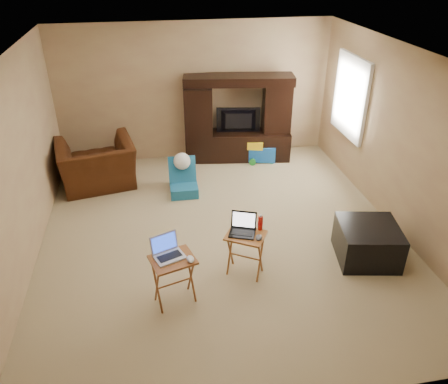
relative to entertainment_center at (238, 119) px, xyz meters
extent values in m
plane|color=tan|center=(-0.74, -2.45, -0.80)|extent=(5.50, 5.50, 0.00)
plane|color=silver|center=(-0.74, -2.45, 1.70)|extent=(5.50, 5.50, 0.00)
plane|color=tan|center=(-0.74, 0.30, 0.45)|extent=(5.00, 0.00, 5.00)
plane|color=tan|center=(-0.74, -5.20, 0.45)|extent=(5.00, 0.00, 5.00)
plane|color=tan|center=(-3.24, -2.45, 0.45)|extent=(0.00, 5.50, 5.50)
plane|color=tan|center=(1.76, -2.45, 0.45)|extent=(0.00, 5.50, 5.50)
plane|color=white|center=(1.74, -0.90, 0.60)|extent=(0.00, 1.20, 1.20)
cube|color=white|center=(1.72, -0.90, 0.60)|extent=(0.06, 1.14, 1.34)
cube|color=black|center=(0.00, 0.00, 0.00)|extent=(2.01, 0.77, 1.60)
imported|color=black|center=(0.00, -0.04, -0.03)|extent=(0.82, 0.23, 0.47)
imported|color=#49250F|center=(-2.55, -0.65, -0.41)|extent=(1.39, 1.27, 0.79)
cube|color=black|center=(1.03, -3.32, -0.56)|extent=(0.87, 0.87, 0.48)
cube|color=#915823|center=(-1.51, -3.68, -0.50)|extent=(0.56, 0.50, 0.61)
cube|color=#A25E27|center=(-0.60, -3.34, -0.51)|extent=(0.57, 0.54, 0.59)
cube|color=#BABABF|center=(-1.54, -3.65, -0.07)|extent=(0.40, 0.37, 0.24)
cube|color=black|center=(-0.64, -3.32, -0.10)|extent=(0.38, 0.35, 0.24)
ellipsoid|color=white|center=(-1.32, -3.75, -0.16)|extent=(0.10, 0.13, 0.05)
ellipsoid|color=#45464B|center=(-0.47, -3.46, -0.19)|extent=(0.11, 0.14, 0.05)
cylinder|color=red|center=(-0.41, -3.26, -0.13)|extent=(0.06, 0.06, 0.18)
camera|label=1|loc=(-1.63, -7.51, 2.82)|focal=35.00mm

